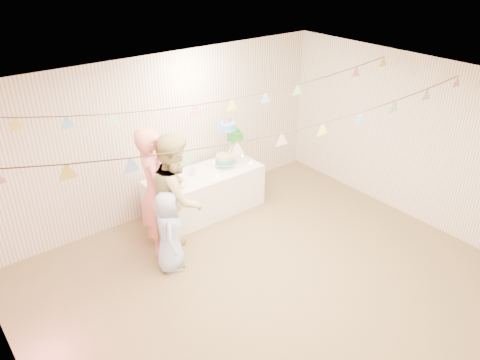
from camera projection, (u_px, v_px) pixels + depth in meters
floor at (265, 282)px, 6.27m from camera, size 6.00×6.00×0.00m
ceiling at (271, 94)px, 5.06m from camera, size 6.00×6.00×0.00m
back_wall at (164, 136)px, 7.41m from camera, size 6.00×6.00×0.00m
front_wall at (462, 315)px, 3.92m from camera, size 6.00×6.00×0.00m
left_wall at (5, 304)px, 4.04m from camera, size 5.00×5.00×0.00m
right_wall at (413, 139)px, 7.30m from camera, size 5.00×5.00×0.00m
table at (205, 193)px, 7.70m from camera, size 1.93×0.77×0.72m
cake_stand at (229, 141)px, 7.68m from camera, size 0.69×0.40×0.77m
cake_bottom at (225, 161)px, 7.69m from camera, size 0.31×0.31×0.15m
cake_middle at (235, 138)px, 7.85m from camera, size 0.27×0.27×0.22m
cake_top_tier at (227, 128)px, 7.51m from camera, size 0.25×0.25×0.19m
platter at (175, 183)px, 7.17m from camera, size 0.36×0.36×0.02m
posy at (193, 170)px, 7.43m from camera, size 0.13×0.13×0.15m
person_adult_a at (155, 192)px, 6.49m from camera, size 0.67×0.82×1.93m
person_adult_b at (177, 197)px, 6.42m from camera, size 1.10×1.15×1.86m
person_child at (169, 231)px, 6.30m from camera, size 0.61×0.69×1.18m
bunting_back at (213, 92)px, 5.95m from camera, size 5.60×1.10×0.40m
bunting_front at (282, 123)px, 5.05m from camera, size 5.60×0.90×0.36m
tealight_0 at (166, 191)px, 6.99m from camera, size 0.04×0.04×0.03m
tealight_1 at (180, 174)px, 7.47m from camera, size 0.04×0.04×0.03m
tealight_2 at (217, 176)px, 7.43m from camera, size 0.04×0.04×0.03m
tealight_3 at (214, 162)px, 7.87m from camera, size 0.04×0.04×0.03m
tealight_4 at (251, 163)px, 7.85m from camera, size 0.04×0.04×0.03m
tealight_5 at (242, 155)px, 8.12m from camera, size 0.04×0.04×0.03m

